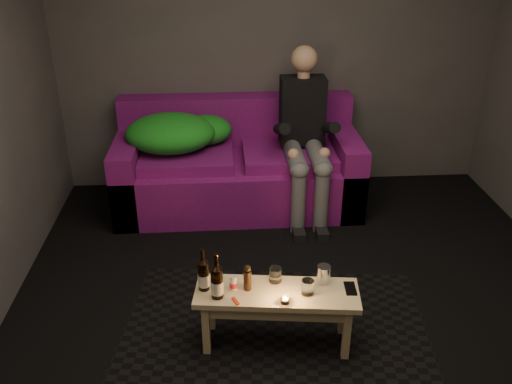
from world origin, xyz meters
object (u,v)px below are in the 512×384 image
(person, at_px, (305,131))
(beer_bottle_b, at_px, (217,282))
(beer_bottle_a, at_px, (204,275))
(sofa, at_px, (238,168))
(coffee_table, at_px, (277,301))
(steel_cup, at_px, (324,274))

(person, distance_m, beer_bottle_b, 1.95)
(beer_bottle_a, distance_m, beer_bottle_b, 0.11)
(sofa, xyz_separation_m, person, (0.57, -0.17, 0.41))
(sofa, height_order, coffee_table, sofa)
(sofa, bearing_deg, beer_bottle_b, -95.68)
(beer_bottle_b, bearing_deg, steel_cup, 9.00)
(person, xyz_separation_m, beer_bottle_a, (-0.84, -1.69, -0.24))
(coffee_table, height_order, beer_bottle_a, beer_bottle_a)
(person, distance_m, coffee_table, 1.84)
(coffee_table, height_order, beer_bottle_b, beer_bottle_b)
(beer_bottle_b, height_order, steel_cup, beer_bottle_b)
(beer_bottle_a, xyz_separation_m, steel_cup, (0.72, 0.02, -0.05))
(beer_bottle_a, bearing_deg, beer_bottle_b, -46.42)
(beer_bottle_a, relative_size, steel_cup, 2.45)
(sofa, bearing_deg, beer_bottle_a, -98.28)
(coffee_table, distance_m, beer_bottle_b, 0.39)
(person, height_order, beer_bottle_a, person)
(sofa, bearing_deg, coffee_table, -85.34)
(sofa, height_order, person, person)
(beer_bottle_a, height_order, beer_bottle_b, beer_bottle_b)
(beer_bottle_a, bearing_deg, person, 63.56)
(steel_cup, bearing_deg, beer_bottle_a, -178.46)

